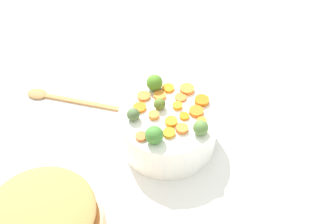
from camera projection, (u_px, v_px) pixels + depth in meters
The scene contains 25 objects.
tabletop at pixel (154, 144), 1.13m from camera, with size 2.40×2.40×0.02m, color white.
serving_bowl_carrots at pixel (168, 129), 1.08m from camera, with size 0.25×0.25×0.11m, color white.
stuffing_mound at pixel (39, 213), 0.82m from camera, with size 0.22×0.22×0.04m, color tan.
carrot_slice_0 at pixel (171, 122), 1.02m from camera, with size 0.03×0.03×0.01m, color orange.
carrot_slice_1 at pixel (169, 133), 1.00m from camera, with size 0.03×0.03×0.01m, color orange.
carrot_slice_2 at pixel (177, 106), 1.06m from camera, with size 0.03×0.03×0.01m, color orange.
carrot_slice_3 at pixel (141, 136), 0.99m from camera, with size 0.03×0.03×0.01m, color orange.
carrot_slice_4 at pixel (187, 89), 1.10m from camera, with size 0.04×0.04×0.01m, color orange.
carrot_slice_5 at pixel (181, 97), 1.08m from camera, with size 0.03×0.03×0.01m, color orange.
carrot_slice_6 at pixel (202, 121), 1.02m from camera, with size 0.02×0.02×0.01m, color orange.
carrot_slice_7 at pixel (168, 88), 1.10m from camera, with size 0.03×0.03×0.01m, color orange.
carrot_slice_8 at pixel (154, 115), 1.03m from camera, with size 0.03×0.03×0.01m, color orange.
carrot_slice_9 at pixel (144, 96), 1.08m from camera, with size 0.03×0.03×0.01m, color orange.
carrot_slice_10 at pixel (140, 108), 1.05m from camera, with size 0.03×0.03×0.01m, color orange.
carrot_slice_11 at pixel (160, 95), 1.08m from camera, with size 0.03×0.03×0.01m, color orange.
carrot_slice_12 at pixel (202, 101), 1.07m from camera, with size 0.04×0.04×0.01m, color orange.
carrot_slice_13 at pixel (184, 116), 1.03m from camera, with size 0.02×0.02×0.01m, color orange.
carrot_slice_14 at pixel (182, 129), 1.00m from camera, with size 0.03×0.03×0.01m, color orange.
carrot_slice_15 at pixel (196, 111), 1.04m from camera, with size 0.04×0.04×0.01m, color orange.
brussels_sprout_0 at pixel (201, 128), 0.99m from camera, with size 0.04×0.04×0.04m, color #59823E.
brussels_sprout_1 at pixel (154, 135), 0.97m from camera, with size 0.04×0.04×0.04m, color #458835.
brussels_sprout_2 at pixel (155, 83), 1.09m from camera, with size 0.04×0.04×0.04m, color #4E8323.
brussels_sprout_3 at pixel (160, 104), 1.05m from camera, with size 0.03×0.03×0.03m, color #5D7328.
brussels_sprout_4 at pixel (133, 113), 1.02m from camera, with size 0.03×0.03×0.03m, color #506C3F.
wooden_spoon at pixel (60, 98), 1.22m from camera, with size 0.18×0.28×0.01m.
Camera 1 is at (-0.68, 0.16, 0.90)m, focal length 44.77 mm.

